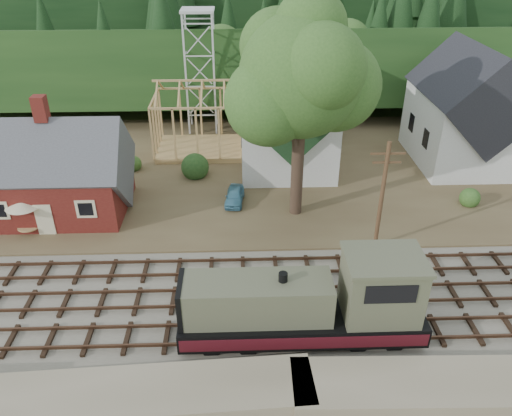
{
  "coord_description": "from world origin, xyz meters",
  "views": [
    {
      "loc": [
        -2.21,
        -22.95,
        19.72
      ],
      "look_at": [
        -1.17,
        6.0,
        3.0
      ],
      "focal_mm": 35.0,
      "sensor_mm": 36.0,
      "label": 1
    }
  ],
  "objects_px": {
    "locomotive": "(312,306)",
    "patio_set": "(23,204)",
    "car_red": "(475,168)",
    "car_blue": "(235,196)"
  },
  "relations": [
    {
      "from": "locomotive",
      "to": "car_red",
      "type": "xyz_separation_m",
      "value": [
        16.98,
        18.95,
        -1.31
      ]
    },
    {
      "from": "locomotive",
      "to": "car_red",
      "type": "bearing_deg",
      "value": 48.13
    },
    {
      "from": "car_blue",
      "to": "car_red",
      "type": "bearing_deg",
      "value": 17.5
    },
    {
      "from": "car_blue",
      "to": "patio_set",
      "type": "xyz_separation_m",
      "value": [
        -14.69,
        -3.9,
        1.72
      ]
    },
    {
      "from": "locomotive",
      "to": "patio_set",
      "type": "height_order",
      "value": "locomotive"
    },
    {
      "from": "locomotive",
      "to": "car_red",
      "type": "relative_size",
      "value": 2.84
    },
    {
      "from": "locomotive",
      "to": "car_blue",
      "type": "xyz_separation_m",
      "value": [
        -4.09,
        14.68,
        -1.35
      ]
    },
    {
      "from": "car_red",
      "to": "patio_set",
      "type": "relative_size",
      "value": 1.66
    },
    {
      "from": "car_red",
      "to": "patio_set",
      "type": "bearing_deg",
      "value": 98.0
    },
    {
      "from": "patio_set",
      "to": "locomotive",
      "type": "bearing_deg",
      "value": -29.84
    }
  ]
}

